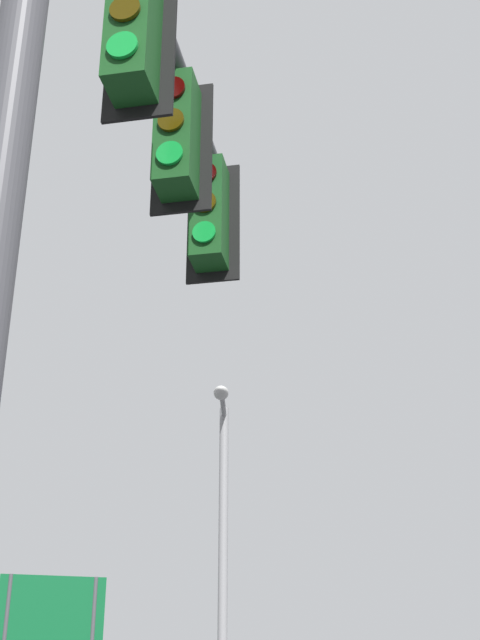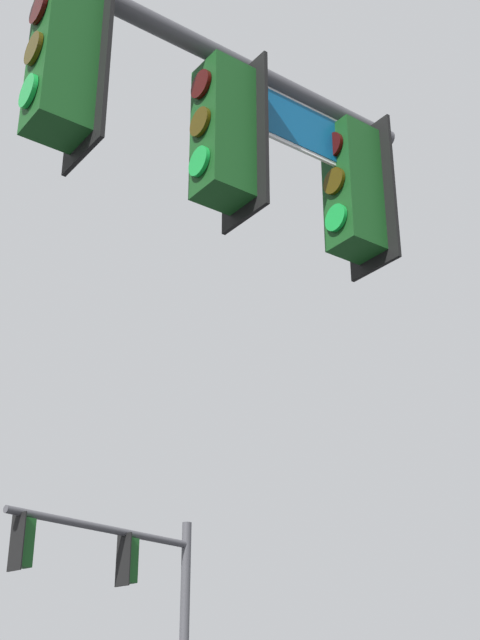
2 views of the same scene
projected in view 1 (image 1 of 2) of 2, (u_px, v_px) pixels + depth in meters
name	position (u px, v px, depth m)	size (l,w,h in m)	color
signal_pole_near	(134.00, 131.00, 6.14)	(4.60, 1.15, 7.09)	#47474C
highway_sign	(49.00, 636.00, 23.01)	(0.68, 2.72, 5.15)	#47474C
street_lamp	(223.00, 561.00, 16.59)	(1.93, 0.28, 7.31)	gray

